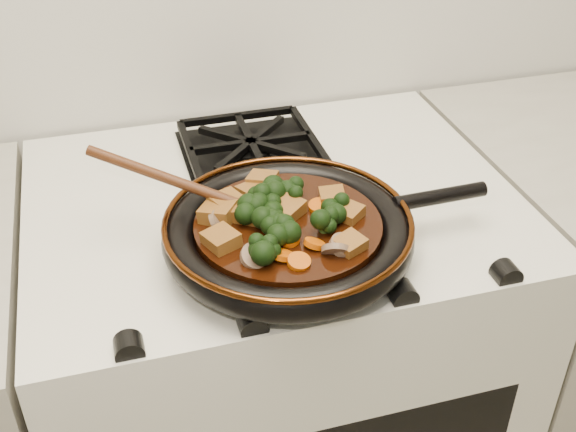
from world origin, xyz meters
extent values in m
cube|color=silver|center=(0.00, 1.69, 0.45)|extent=(0.76, 0.60, 0.90)
cylinder|color=black|center=(-0.02, 1.53, 0.93)|extent=(0.31, 0.31, 0.01)
torus|color=black|center=(-0.02, 1.53, 0.94)|extent=(0.34, 0.34, 0.04)
torus|color=#4B230A|center=(-0.02, 1.53, 0.96)|extent=(0.34, 0.34, 0.01)
cylinder|color=black|center=(0.21, 1.54, 0.96)|extent=(0.14, 0.02, 0.02)
cylinder|color=black|center=(-0.02, 1.53, 0.95)|extent=(0.25, 0.25, 0.02)
cube|color=brown|center=(-0.05, 1.61, 0.97)|extent=(0.04, 0.05, 0.02)
cube|color=brown|center=(0.04, 1.45, 0.97)|extent=(0.05, 0.05, 0.02)
cube|color=brown|center=(-0.03, 1.63, 0.97)|extent=(0.05, 0.06, 0.03)
cube|color=brown|center=(0.06, 1.57, 0.97)|extent=(0.04, 0.04, 0.02)
cube|color=brown|center=(-0.10, 1.59, 0.97)|extent=(0.05, 0.05, 0.02)
cube|color=brown|center=(-0.02, 1.55, 0.97)|extent=(0.06, 0.06, 0.03)
cube|color=brown|center=(-0.07, 1.56, 0.97)|extent=(0.06, 0.06, 0.03)
cube|color=brown|center=(-0.12, 1.51, 0.97)|extent=(0.05, 0.05, 0.03)
cube|color=brown|center=(-0.09, 1.59, 0.97)|extent=(0.06, 0.06, 0.03)
cube|color=brown|center=(0.06, 1.52, 0.97)|extent=(0.05, 0.05, 0.02)
cube|color=brown|center=(-0.11, 1.57, 0.97)|extent=(0.06, 0.06, 0.03)
cylinder|color=#BB4A05|center=(0.03, 1.55, 0.96)|extent=(0.03, 0.03, 0.01)
cylinder|color=#BB4A05|center=(-0.03, 1.44, 0.96)|extent=(0.03, 0.03, 0.01)
cylinder|color=#BB4A05|center=(-0.05, 1.46, 0.96)|extent=(0.03, 0.03, 0.02)
cylinder|color=#BB4A05|center=(-0.03, 1.49, 0.96)|extent=(0.03, 0.03, 0.01)
cylinder|color=#BB4A05|center=(0.00, 1.47, 0.96)|extent=(0.03, 0.03, 0.02)
cylinder|color=brown|center=(-0.08, 1.46, 0.97)|extent=(0.05, 0.05, 0.03)
cylinder|color=brown|center=(0.03, 1.46, 0.97)|extent=(0.05, 0.05, 0.02)
cylinder|color=brown|center=(-0.11, 1.55, 0.97)|extent=(0.03, 0.04, 0.03)
cylinder|color=brown|center=(-0.11, 1.56, 0.97)|extent=(0.04, 0.04, 0.03)
cylinder|color=brown|center=(0.02, 1.45, 0.97)|extent=(0.04, 0.04, 0.03)
ellipsoid|color=#47220F|center=(-0.05, 1.57, 0.96)|extent=(0.07, 0.06, 0.02)
cylinder|color=#47220F|center=(-0.16, 1.62, 1.00)|extent=(0.02, 0.02, 0.25)
camera|label=1|loc=(-0.24, 0.77, 1.52)|focal=45.00mm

